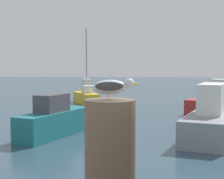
% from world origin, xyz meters
% --- Properties ---
extents(mooring_post, '(0.35, 0.35, 1.10)m').
position_xyz_m(mooring_post, '(0.85, -0.37, 1.91)').
color(mooring_post, '#382D23').
rests_on(mooring_post, harbor_quay).
extents(seagull, '(0.39, 0.18, 0.14)m').
position_xyz_m(seagull, '(0.86, -0.36, 2.55)').
color(seagull, '#C67160').
rests_on(seagull, mooring_post).
extents(boat_grey, '(3.31, 6.05, 2.09)m').
position_xyz_m(boat_grey, '(4.02, 11.14, 0.60)').
color(boat_grey, gray).
rests_on(boat_grey, ground_plane).
extents(boat_yellow, '(2.23, 3.59, 4.76)m').
position_xyz_m(boat_yellow, '(-2.12, 21.36, 0.47)').
color(boat_yellow, yellow).
rests_on(boat_yellow, ground_plane).
extents(boat_teal, '(2.43, 4.32, 1.54)m').
position_xyz_m(boat_teal, '(-1.72, 10.74, 0.57)').
color(boat_teal, '#1E7075').
rests_on(boat_teal, ground_plane).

